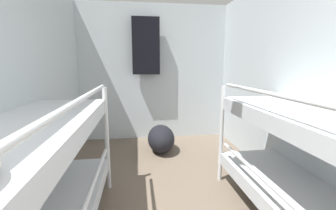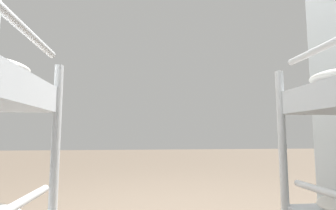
{
  "view_description": "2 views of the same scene",
  "coord_description": "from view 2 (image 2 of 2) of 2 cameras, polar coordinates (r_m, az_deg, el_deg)",
  "views": [
    {
      "loc": [
        -0.28,
        0.19,
        1.27
      ],
      "look_at": [
        0.0,
        2.3,
        0.89
      ],
      "focal_mm": 24.0,
      "sensor_mm": 36.0,
      "label": 1
    },
    {
      "loc": [
        0.19,
        1.96,
        0.7
      ],
      "look_at": [
        0.06,
        0.85,
        0.83
      ],
      "focal_mm": 28.0,
      "sensor_mm": 36.0,
      "label": 2
    }
  ],
  "objects": []
}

